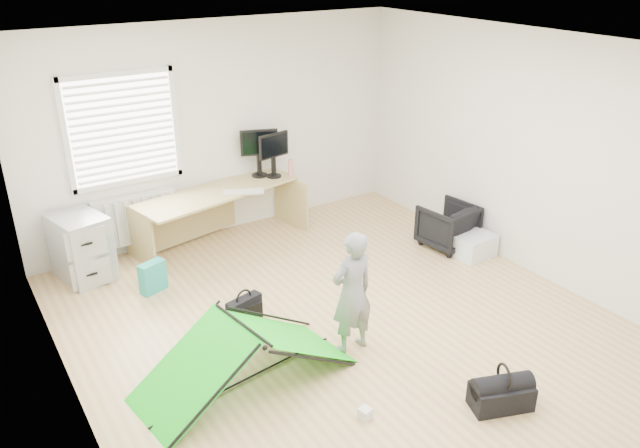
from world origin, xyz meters
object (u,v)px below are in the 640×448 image
duffel_bag (501,396)px  person (352,293)px  monitor_right (273,161)px  filing_cabinet (81,247)px  monitor_left (259,159)px  kite (245,353)px  desk (220,217)px  laptop_bag (244,311)px  office_chair (448,226)px  thermos (291,168)px  storage_crate (474,246)px

duffel_bag → person: bearing=132.9°
duffel_bag → monitor_right: bearing=107.3°
filing_cabinet → monitor_left: monitor_left is taller
kite → monitor_right: bearing=48.4°
person → kite: person is taller
filing_cabinet → monitor_right: bearing=-12.7°
desk → filing_cabinet: 1.69m
laptop_bag → office_chair: bearing=-10.1°
laptop_bag → filing_cabinet: bearing=106.8°
thermos → laptop_bag: (-1.59, -1.79, -0.68)m
desk → person: size_ratio=1.73×
monitor_left → thermos: monitor_left is taller
person → duffel_bag: 1.53m
filing_cabinet → storage_crate: bearing=-40.1°
person → storage_crate: bearing=-164.1°
monitor_left → duffel_bag: bearing=-70.4°
desk → kite: 2.83m
thermos → storage_crate: thermos is taller
thermos → laptop_bag: thermos is taller
desk → filing_cabinet: bearing=167.7°
monitor_left → duffel_bag: 4.36m
filing_cabinet → person: size_ratio=0.63×
person → storage_crate: person is taller
storage_crate → duffel_bag: bearing=-130.9°
thermos → storage_crate: bearing=-54.1°
laptop_bag → duffel_bag: 2.56m
desk → storage_crate: (2.44, -2.01, -0.22)m
filing_cabinet → office_chair: 4.35m
monitor_right → duffel_bag: (-0.18, -4.15, -0.82)m
storage_crate → thermos: bearing=125.9°
monitor_left → thermos: (0.34, -0.23, -0.12)m
monitor_right → storage_crate: size_ratio=0.93×
desk → filing_cabinet: (-1.69, 0.01, 0.02)m
storage_crate → person: bearing=-162.5°
desk → office_chair: size_ratio=3.42×
filing_cabinet → office_chair: filing_cabinet is taller
desk → storage_crate: desk is taller
filing_cabinet → person: 3.28m
thermos → person: (-0.94, -2.71, -0.22)m
thermos → office_chair: (1.34, -1.57, -0.55)m
kite → thermos: bearing=44.5°
desk → monitor_right: size_ratio=4.65×
thermos → laptop_bag: size_ratio=0.59×
monitor_left → monitor_right: 0.19m
filing_cabinet → thermos: thermos is taller
monitor_right → kite: size_ratio=0.24×
office_chair → duffel_bag: (-1.71, -2.47, -0.17)m
monitor_right → filing_cabinet: bearing=170.3°
desk → storage_crate: size_ratio=4.30×
monitor_right → kite: (-1.80, -2.72, -0.64)m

